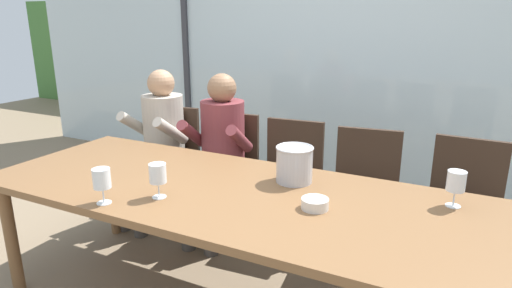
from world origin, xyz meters
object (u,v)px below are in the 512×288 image
Objects in this scene: person_maroon_top at (218,146)px; ice_bucket_primary at (294,164)px; wine_glass_by_left_taster at (158,175)px; wine_glass_center_pour at (102,180)px; wine_glass_near_bucket at (456,183)px; person_beige_jumper at (157,136)px; chair_left_of_center at (228,163)px; chair_right_of_center at (365,187)px; dining_table at (226,200)px; chair_center at (290,173)px; chair_near_window_right at (464,201)px; tasting_bowl at (315,204)px; chair_near_curtain at (170,153)px.

person_maroon_top is 0.96m from ice_bucket_primary.
wine_glass_by_left_taster is 0.26m from wine_glass_center_pour.
person_maroon_top is 1.66m from wine_glass_near_bucket.
person_beige_jumper reaches higher than wine_glass_by_left_taster.
chair_left_of_center and chair_right_of_center have the same top height.
dining_table is at bearing 44.29° from wine_glass_center_pour.
chair_center is (-0.01, 0.91, -0.15)m from dining_table.
dining_table is 1.12m from wine_glass_near_bucket.
chair_center is 0.73× the size of person_maroon_top.
chair_near_window_right is 0.73× the size of person_maroon_top.
dining_table is 2.21× the size of person_beige_jumper.
chair_center is at bearing 113.65° from ice_bucket_primary.
chair_left_of_center is 1.00× the size of chair_near_window_right.
chair_left_of_center is at bearing 137.44° from tasting_bowl.
wine_glass_center_pour is (-0.19, -0.17, 0.00)m from wine_glass_by_left_taster.
chair_near_curtain is at bearing 171.88° from chair_right_of_center.
wine_glass_center_pour is at bearing -137.57° from wine_glass_by_left_taster.
person_maroon_top is (-1.05, -0.11, 0.17)m from chair_right_of_center.
person_beige_jumper reaches higher than chair_near_curtain.
person_beige_jumper is 1.37m from wine_glass_center_pour.
chair_near_curtain is at bearing -176.15° from chair_near_window_right.
person_maroon_top is 6.90× the size of wine_glass_by_left_taster.
chair_right_of_center is at bearing 9.17° from person_beige_jumper.
chair_near_window_right is 5.06× the size of wine_glass_near_bucket.
ice_bucket_primary is 1.16× the size of wine_glass_near_bucket.
chair_near_window_right is at bearing 9.22° from person_beige_jumper.
chair_near_window_right is 1.16m from tasting_bowl.
chair_near_curtain and chair_near_window_right have the same top height.
chair_near_curtain reaches higher than tasting_bowl.
wine_glass_near_bucket is (1.58, -0.61, 0.33)m from chair_left_of_center.
person_maroon_top is (-0.52, 0.78, 0.02)m from dining_table.
chair_near_curtain is 0.54m from chair_left_of_center.
chair_center is 1.43m from wine_glass_center_pour.
wine_glass_by_left_taster is at bearing -157.62° from wine_glass_near_bucket.
chair_left_of_center is 0.60m from person_beige_jumper.
ice_bucket_primary reaches higher than wine_glass_center_pour.
tasting_bowl is at bearing 23.12° from wine_glass_center_pour.
person_beige_jumper is 6.90× the size of wine_glass_center_pour.
person_beige_jumper is at bearing 144.28° from dining_table.
chair_near_curtain is 0.59m from person_maroon_top.
wine_glass_by_left_taster is (0.28, -1.02, 0.16)m from person_maroon_top.
wine_glass_by_left_taster is (0.29, -1.15, 0.33)m from chair_left_of_center.
tasting_bowl is (-0.62, -0.95, 0.24)m from chair_near_window_right.
chair_center is at bearing 12.14° from person_beige_jumper.
wine_glass_center_pour is (-0.95, -1.30, 0.33)m from chair_right_of_center.
wine_glass_center_pour is at bearing -56.06° from person_beige_jumper.
chair_center is 0.54m from chair_right_of_center.
chair_right_of_center is at bearing 59.25° from dining_table.
chair_right_of_center is 0.59m from chair_near_window_right.
ice_bucket_primary is 1.16× the size of wine_glass_center_pour.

